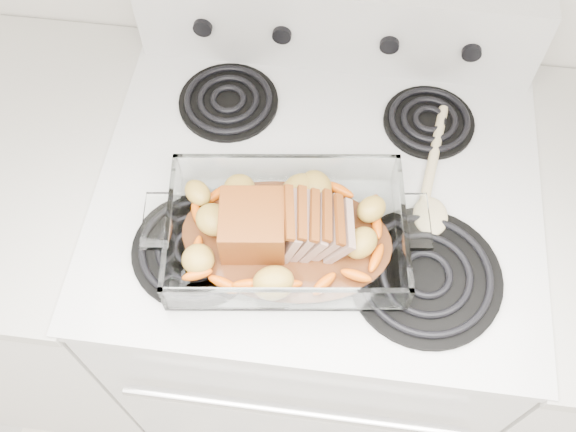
# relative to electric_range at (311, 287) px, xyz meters

# --- Properties ---
(electric_range) EXTENTS (0.78, 0.70, 1.12)m
(electric_range) POSITION_rel_electric_range_xyz_m (0.00, 0.00, 0.00)
(electric_range) COLOR silver
(electric_range) RESTS_ON ground
(counter_left) EXTENTS (0.58, 0.68, 0.93)m
(counter_left) POSITION_rel_electric_range_xyz_m (-0.67, -0.00, -0.02)
(counter_left) COLOR white
(counter_left) RESTS_ON ground
(baking_dish) EXTENTS (0.38, 0.25, 0.07)m
(baking_dish) POSITION_rel_electric_range_xyz_m (-0.04, -0.13, 0.48)
(baking_dish) COLOR white
(baking_dish) RESTS_ON electric_range
(pork_roast) EXTENTS (0.21, 0.10, 0.08)m
(pork_roast) POSITION_rel_electric_range_xyz_m (-0.06, -0.13, 0.51)
(pork_roast) COLOR maroon
(pork_roast) RESTS_ON baking_dish
(roast_vegetables) EXTENTS (0.33, 0.18, 0.04)m
(roast_vegetables) POSITION_rel_electric_range_xyz_m (-0.04, -0.09, 0.49)
(roast_vegetables) COLOR orange
(roast_vegetables) RESTS_ON baking_dish
(wooden_spoon) EXTENTS (0.06, 0.28, 0.02)m
(wooden_spoon) POSITION_rel_electric_range_xyz_m (0.20, 0.01, 0.46)
(wooden_spoon) COLOR beige
(wooden_spoon) RESTS_ON electric_range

